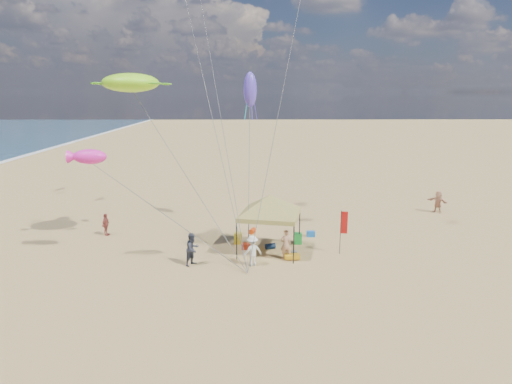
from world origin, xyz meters
The scene contains 19 objects.
ground centered at (0.00, 0.00, 0.00)m, with size 280.00×280.00×0.00m, color tan.
canopy_tent centered at (0.85, 3.96, 3.48)m, with size 6.63×6.63×4.18m.
feather_flag centered at (5.26, 3.45, 1.84)m, with size 0.42×0.08×2.74m.
cooler_red centered at (-0.61, 4.41, 0.19)m, with size 0.54×0.38×0.38m, color #AD270D.
cooler_blue centered at (3.81, 6.86, 0.19)m, with size 0.54×0.38×0.38m, color blue.
bag_navy centered at (0.93, 4.43, 0.18)m, with size 0.36×0.36×0.60m, color #0C1C35.
bag_orange centered at (-0.18, 7.63, 0.18)m, with size 0.36×0.36×0.60m, color red.
chair_green centered at (2.76, 5.45, 0.35)m, with size 0.50×0.50×0.70m, color green.
chair_yellow centered at (-1.12, 5.53, 0.35)m, with size 0.50×0.50×0.70m, color yellow.
crate_grey centered at (2.31, 3.26, 0.14)m, with size 0.34×0.30×0.28m, color gray.
beach_cart centered at (2.12, 2.59, 0.20)m, with size 0.90×0.50×0.24m, color gold.
person_near_a centered at (1.75, 2.73, 0.90)m, with size 0.65×0.43×1.79m, color tan.
person_near_b centered at (-3.62, 1.85, 0.95)m, with size 0.92×0.72×1.90m, color #313543.
person_near_c centered at (-0.23, 1.69, 0.88)m, with size 1.14×0.66×1.76m, color white.
person_far_a centered at (-10.24, 7.37, 0.77)m, with size 0.91×0.38×1.55m, color #9B423B.
person_far_c centered at (15.04, 12.96, 0.90)m, with size 1.68×0.53×1.81m, color tan.
turtle_kite centered at (-7.30, 4.76, 10.18)m, with size 3.33×2.66×1.11m, color #9BFF1C.
fish_kite centered at (-9.34, 2.82, 6.11)m, with size 1.90×0.95×0.84m, color #FF25B7.
squid_kite centered at (-0.30, 9.15, 9.81)m, with size 0.92×0.92×2.39m, color #5942D7.
Camera 1 is at (-0.43, -22.23, 9.64)m, focal length 31.40 mm.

